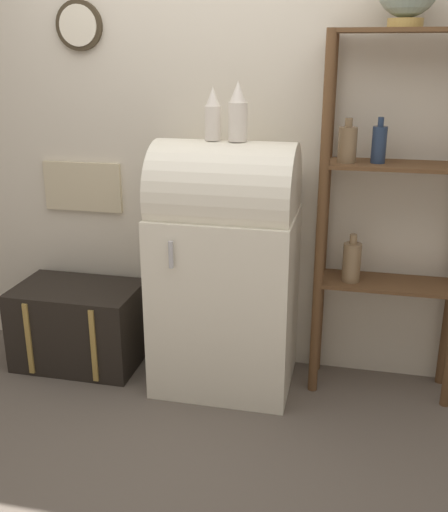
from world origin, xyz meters
TOP-DOWN VIEW (x-y plane):
  - ground_plane at (0.00, 0.00)m, footprint 12.00×12.00m
  - wall_back at (-0.01, 0.57)m, footprint 7.00×0.09m
  - refrigerator at (-0.00, 0.26)m, footprint 0.74×0.61m
  - suitcase_trunk at (-0.90, 0.28)m, footprint 0.72×0.47m
  - shelf_unit at (0.82, 0.38)m, footprint 0.75×0.29m
  - vase_left at (-0.06, 0.26)m, footprint 0.08×0.08m
  - vase_center at (0.06, 0.25)m, footprint 0.09×0.09m

SIDE VIEW (x-z plane):
  - ground_plane at x=0.00m, z-range 0.00..0.00m
  - suitcase_trunk at x=-0.90m, z-range 0.00..0.48m
  - refrigerator at x=0.00m, z-range 0.02..1.38m
  - shelf_unit at x=0.82m, z-range 0.12..2.01m
  - wall_back at x=-0.01m, z-range 0.00..2.70m
  - vase_left at x=-0.06m, z-range 1.35..1.61m
  - vase_center at x=0.06m, z-range 1.35..1.64m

